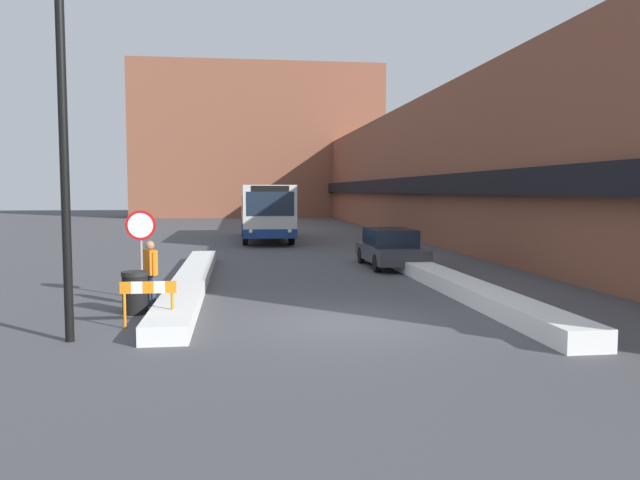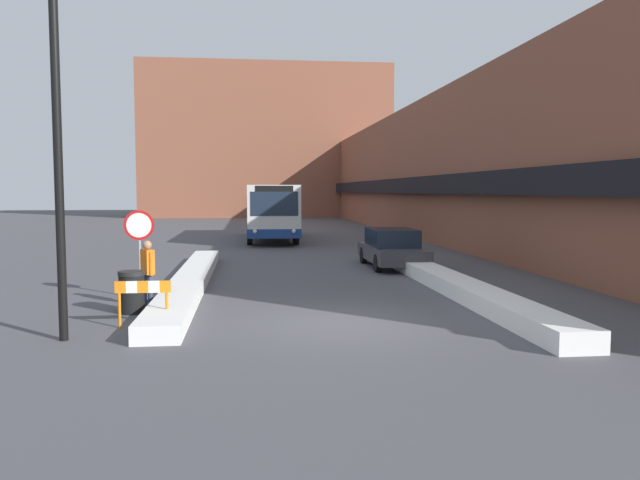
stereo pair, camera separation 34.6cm
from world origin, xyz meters
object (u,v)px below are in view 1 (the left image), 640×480
city_bus (266,210)px  construction_barricade (148,295)px  stop_sign (141,235)px  parked_car_front (391,248)px  trash_bin (135,292)px  pedestrian (150,267)px  street_lamp (79,113)px

city_bus → construction_barricade: bearing=-98.5°
stop_sign → construction_barricade: size_ratio=2.05×
parked_car_front → construction_barricade: (-7.26, -9.20, -0.02)m
parked_car_front → stop_sign: bearing=-144.1°
city_bus → trash_bin: (-3.85, -20.72, -1.19)m
parked_car_front → pedestrian: bearing=-137.4°
construction_barricade → parked_car_front: bearing=51.7°
street_lamp → city_bus: bearing=79.4°
pedestrian → trash_bin: size_ratio=1.66×
city_bus → stop_sign: city_bus is taller
parked_car_front → construction_barricade: parked_car_front is taller
city_bus → trash_bin: city_bus is taller
street_lamp → trash_bin: size_ratio=7.06×
pedestrian → construction_barricade: (0.26, -2.29, -0.28)m
city_bus → parked_car_front: size_ratio=2.42×
pedestrian → construction_barricade: 2.32m
city_bus → pedestrian: (-3.61, -19.96, -0.72)m
pedestrian → street_lamp: bearing=-42.6°
parked_car_front → street_lamp: street_lamp is taller
street_lamp → trash_bin: (0.50, 2.51, -3.65)m
trash_bin → city_bus: bearing=79.5°
city_bus → stop_sign: 19.19m
stop_sign → trash_bin: 2.27m
city_bus → street_lamp: (-4.34, -23.22, 2.46)m
city_bus → pedestrian: 20.29m
stop_sign → parked_car_front: bearing=35.9°
city_bus → trash_bin: 21.10m
city_bus → trash_bin: size_ratio=10.89×
parked_car_front → street_lamp: bearing=-129.1°
street_lamp → pedestrian: (0.74, 3.27, -3.18)m
parked_car_front → city_bus: bearing=106.7°
stop_sign → trash_bin: (0.14, -1.94, -1.15)m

